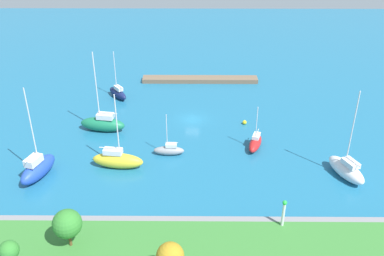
{
  "coord_description": "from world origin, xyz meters",
  "views": [
    {
      "loc": [
        -0.5,
        69.92,
        37.37
      ],
      "look_at": [
        0.0,
        5.77,
        1.5
      ],
      "focal_mm": 41.19,
      "sensor_mm": 36.0,
      "label": 1
    }
  ],
  "objects": [
    {
      "name": "park_tree_east",
      "position": [
        13.61,
        32.75,
        4.38
      ],
      "size": [
        3.31,
        3.31,
        4.81
      ],
      "color": "brown",
      "rests_on": "shoreline_park"
    },
    {
      "name": "sailboat_navy_east_end",
      "position": [
        14.78,
        -9.13,
        1.07
      ],
      "size": [
        4.84,
        5.52,
        9.47
      ],
      "rotation": [
        0.0,
        0.0,
        5.38
      ],
      "color": "#141E4C",
      "rests_on": "water"
    },
    {
      "name": "sailboat_white_lone_south",
      "position": [
        -22.33,
        17.39,
        1.3
      ],
      "size": [
        5.04,
        7.5,
        13.46
      ],
      "rotation": [
        0.0,
        0.0,
        5.11
      ],
      "color": "white",
      "rests_on": "water"
    },
    {
      "name": "breakwater",
      "position": [
        0.0,
        29.23,
        0.6
      ],
      "size": [
        67.76,
        3.13,
        1.21
      ],
      "primitive_type": "cube",
      "color": "gray",
      "rests_on": "ground"
    },
    {
      "name": "sailboat_gray_far_north",
      "position": [
        3.55,
        11.62,
        0.81
      ],
      "size": [
        4.82,
        1.63,
        7.05
      ],
      "rotation": [
        0.0,
        0.0,
        6.26
      ],
      "color": "gray",
      "rests_on": "water"
    },
    {
      "name": "water",
      "position": [
        0.0,
        0.0,
        0.0
      ],
      "size": [
        160.0,
        160.0,
        0.0
      ],
      "primitive_type": "plane",
      "color": "#1E668C",
      "rests_on": "ground"
    },
    {
      "name": "sailboat_green_outer_mooring",
      "position": [
        15.26,
        4.08,
        1.38
      ],
      "size": [
        8.06,
        3.74,
        14.12
      ],
      "rotation": [
        0.0,
        0.0,
        6.13
      ],
      "color": "#19724C",
      "rests_on": "water"
    },
    {
      "name": "park_tree_mideast",
      "position": [
        18.52,
        36.9,
        4.39
      ],
      "size": [
        2.1,
        2.1,
        4.27
      ],
      "color": "brown",
      "rests_on": "shoreline_park"
    },
    {
      "name": "harbor_beacon",
      "position": [
        -11.04,
        29.23,
        3.36
      ],
      "size": [
        0.56,
        0.56,
        3.73
      ],
      "color": "silver",
      "rests_on": "breakwater"
    },
    {
      "name": "sailboat_red_mid_basin",
      "position": [
        -10.18,
        9.57,
        0.96
      ],
      "size": [
        3.32,
        5.48,
        7.48
      ],
      "rotation": [
        0.0,
        0.0,
        1.23
      ],
      "color": "red",
      "rests_on": "water"
    },
    {
      "name": "park_tree_center",
      "position": [
        1.95,
        37.59,
        4.49
      ],
      "size": [
        2.88,
        2.88,
        4.7
      ],
      "color": "brown",
      "rests_on": "shoreline_park"
    },
    {
      "name": "sailboat_yellow_far_south",
      "position": [
        11.02,
        15.24,
        1.34
      ],
      "size": [
        7.88,
        3.09,
        12.03
      ],
      "rotation": [
        0.0,
        0.0,
        3.02
      ],
      "color": "yellow",
      "rests_on": "water"
    },
    {
      "name": "mooring_buoy_yellow",
      "position": [
        -9.25,
        1.62,
        0.37
      ],
      "size": [
        0.74,
        0.74,
        0.74
      ],
      "primitive_type": "sphere",
      "color": "yellow",
      "rests_on": "water"
    },
    {
      "name": "pier_dock",
      "position": [
        -1.55,
        -17.49,
        0.45
      ],
      "size": [
        24.55,
        2.74,
        0.9
      ],
      "primitive_type": "cube",
      "color": "brown",
      "rests_on": "ground"
    },
    {
      "name": "sailboat_blue_inner_mooring",
      "position": [
        22.07,
        17.81,
        1.52
      ],
      "size": [
        4.72,
        7.66,
        13.93
      ],
      "rotation": [
        0.0,
        0.0,
        4.39
      ],
      "color": "#2347B2",
      "rests_on": "water"
    }
  ]
}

